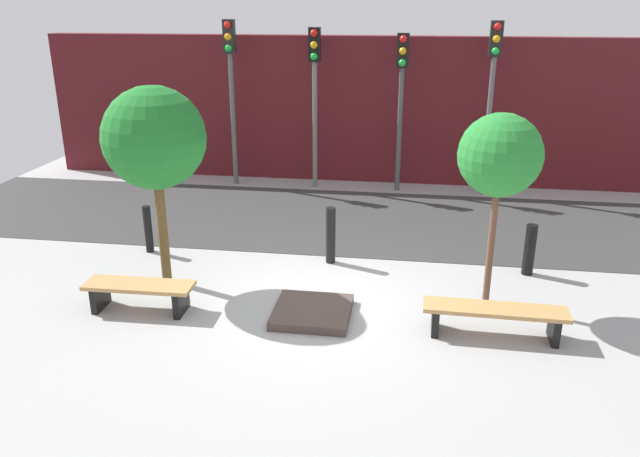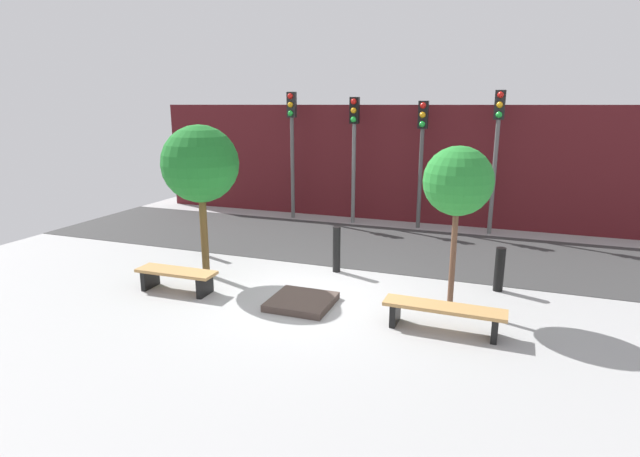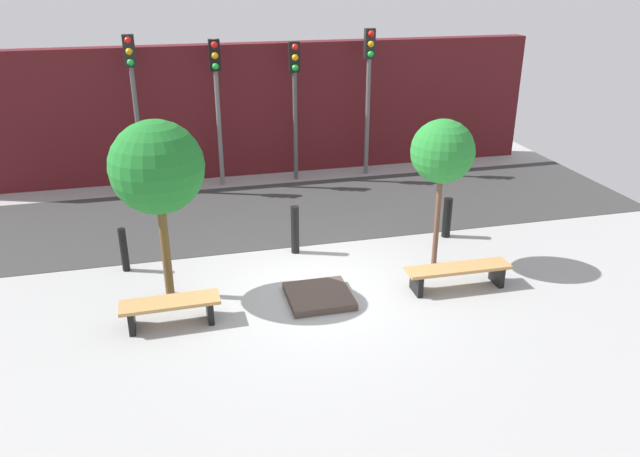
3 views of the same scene
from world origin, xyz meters
name	(u,v)px [view 1 (image 1 of 3)]	position (x,y,z in m)	size (l,w,h in m)	color
ground_plane	(316,305)	(0.00, 0.00, 0.00)	(18.00, 18.00, 0.00)	#A0A0A0
road_strip	(345,219)	(0.00, 4.03, 0.01)	(18.00, 4.16, 0.01)	#363636
building_facade	(360,110)	(0.00, 7.32, 1.80)	(16.20, 0.50, 3.61)	#511419
bench_left	(140,291)	(-2.59, -0.54, 0.32)	(1.64, 0.51, 0.44)	black
bench_right	(495,315)	(2.59, -0.54, 0.32)	(1.97, 0.48, 0.44)	black
planter_bed	(312,312)	(0.00, -0.34, 0.07)	(1.13, 1.12, 0.13)	#4A3C36
tree_behind_left_bench	(154,139)	(-2.59, 0.50, 2.41)	(1.60, 1.60, 3.23)	brown
tree_behind_right_bench	(500,156)	(2.59, 0.50, 2.32)	(1.21, 1.21, 2.94)	brown
bollard_far_left	(148,229)	(-3.40, 1.70, 0.44)	(0.15, 0.15, 0.89)	black
bollard_left	(331,235)	(0.00, 1.70, 0.51)	(0.17, 0.17, 1.02)	black
bollard_center	(530,250)	(3.40, 1.70, 0.44)	(0.19, 0.19, 0.89)	black
traffic_light_west	(231,74)	(-3.07, 6.40, 2.74)	(0.28, 0.27, 4.00)	#555555
traffic_light_mid_west	(315,80)	(-1.02, 6.40, 2.64)	(0.28, 0.27, 3.83)	slate
traffic_light_mid_east	(401,85)	(1.02, 6.40, 2.57)	(0.28, 0.27, 3.72)	#4A4A4A
traffic_light_east	(492,78)	(3.07, 6.40, 2.74)	(0.28, 0.27, 4.00)	#5B5B5B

